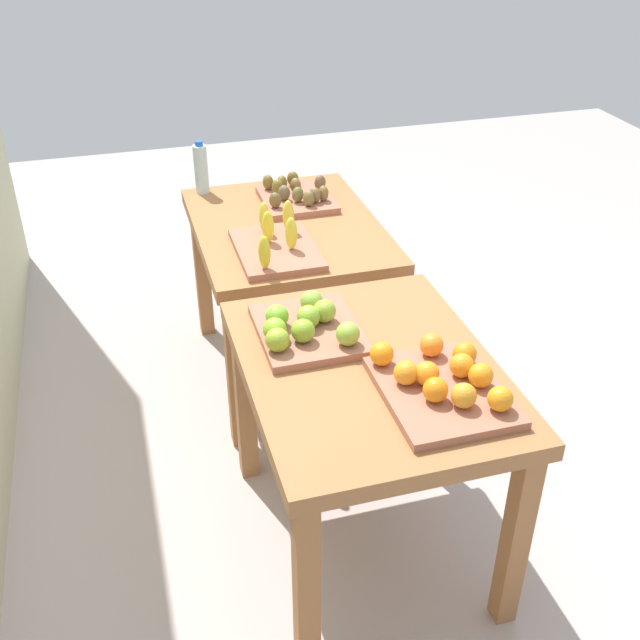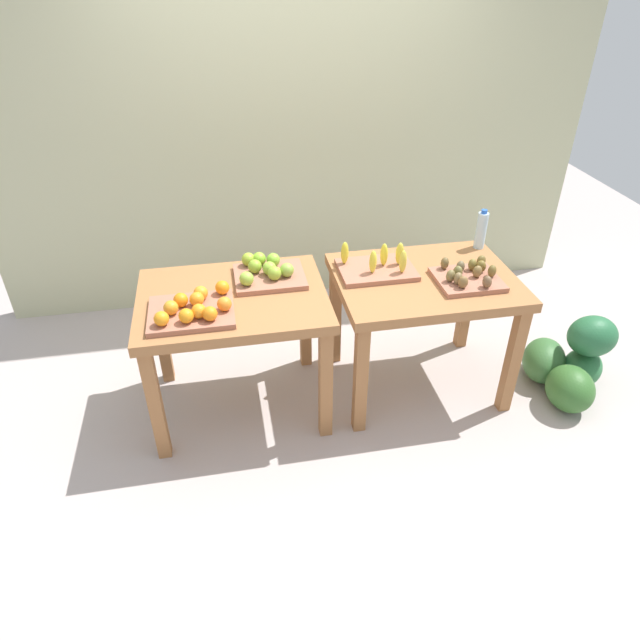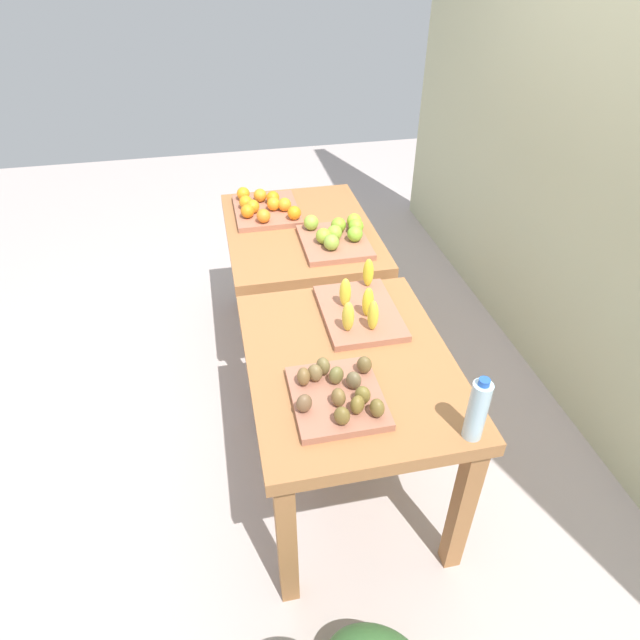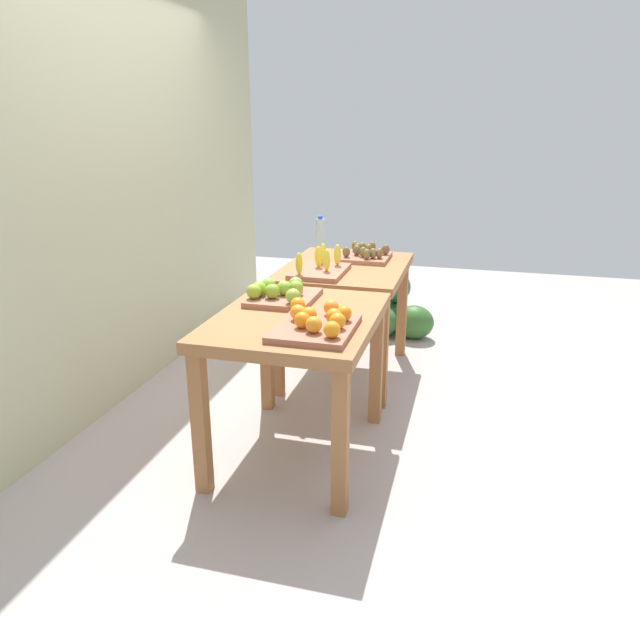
# 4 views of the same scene
# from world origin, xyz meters

# --- Properties ---
(ground_plane) EXTENTS (8.00, 8.00, 0.00)m
(ground_plane) POSITION_xyz_m (0.00, 0.00, 0.00)
(ground_plane) COLOR #B4A6A2
(display_table_left) EXTENTS (1.04, 0.80, 0.79)m
(display_table_left) POSITION_xyz_m (-0.56, 0.00, 0.67)
(display_table_left) COLOR #A0683C
(display_table_left) RESTS_ON ground_plane
(display_table_right) EXTENTS (1.04, 0.80, 0.79)m
(display_table_right) POSITION_xyz_m (0.56, 0.00, 0.67)
(display_table_right) COLOR #A0683C
(display_table_right) RESTS_ON ground_plane
(orange_bin) EXTENTS (0.44, 0.36, 0.11)m
(orange_bin) POSITION_xyz_m (-0.76, -0.16, 0.83)
(orange_bin) COLOR #A6674F
(orange_bin) RESTS_ON display_table_left
(apple_bin) EXTENTS (0.40, 0.35, 0.11)m
(apple_bin) POSITION_xyz_m (-0.35, 0.16, 0.83)
(apple_bin) COLOR #A6674F
(apple_bin) RESTS_ON display_table_left
(banana_crate) EXTENTS (0.44, 0.32, 0.17)m
(banana_crate) POSITION_xyz_m (0.30, 0.11, 0.83)
(banana_crate) COLOR #A6674F
(banana_crate) RESTS_ON display_table_right
(kiwi_bin) EXTENTS (0.36, 0.32, 0.10)m
(kiwi_bin) POSITION_xyz_m (0.77, -0.10, 0.83)
(kiwi_bin) COLOR #A6674F
(kiwi_bin) RESTS_ON display_table_right
(water_bottle) EXTENTS (0.07, 0.07, 0.25)m
(water_bottle) POSITION_xyz_m (1.02, 0.30, 0.91)
(water_bottle) COLOR silver
(water_bottle) RESTS_ON display_table_right
(watermelon_pile) EXTENTS (0.61, 0.70, 0.50)m
(watermelon_pile) POSITION_xyz_m (1.50, -0.23, 0.19)
(watermelon_pile) COLOR #286939
(watermelon_pile) RESTS_ON ground_plane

